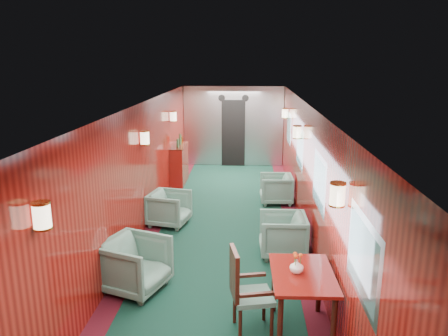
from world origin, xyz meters
name	(u,v)px	position (x,y,z in m)	size (l,w,h in m)	color
room	(221,154)	(0.00, 0.00, 1.63)	(12.00, 12.10, 2.40)	#0E3225
bulkhead	(233,127)	(0.00, 5.91, 1.18)	(2.98, 0.17, 2.39)	silver
windows_right	(308,162)	(1.49, 0.25, 1.45)	(0.02, 8.60, 0.80)	#A6AAAD
wall_sconces	(223,138)	(0.00, 0.57, 1.79)	(2.97, 7.97, 0.25)	#FFF2C6
dining_table	(302,283)	(1.11, -2.48, 0.65)	(0.74, 1.04, 0.77)	maroon
side_chair	(245,288)	(0.44, -2.50, 0.57)	(0.55, 0.57, 1.06)	#224F48
credenza	(179,164)	(-1.34, 3.87, 0.51)	(0.35, 1.12, 1.28)	maroon
flower_vase	(297,266)	(1.04, -2.48, 0.85)	(0.16, 0.16, 0.17)	white
armchair_left_near	(135,265)	(-1.11, -1.61, 0.38)	(0.81, 0.83, 0.76)	#224F48
armchair_left_far	(169,208)	(-1.07, 0.88, 0.33)	(0.71, 0.73, 0.67)	#224F48
armchair_right_near	(283,235)	(1.05, -0.36, 0.35)	(0.75, 0.77, 0.70)	#224F48
armchair_right_far	(276,189)	(1.10, 2.35, 0.33)	(0.70, 0.72, 0.65)	#224F48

